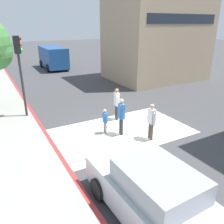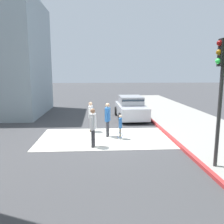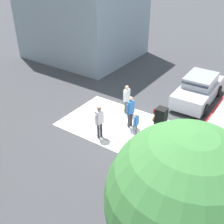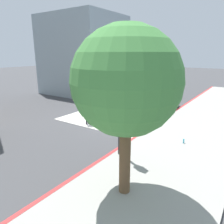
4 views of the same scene
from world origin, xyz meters
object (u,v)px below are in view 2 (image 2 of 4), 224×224
at_px(pedestrian_child_with_racket, 120,126).
at_px(pedestrian_adult_side, 91,114).
at_px(pedestrian_adult_trailing, 108,117).
at_px(traffic_light_corner, 221,78).
at_px(pedestrian_adult_lead, 93,125).
at_px(car_parked_near_curb, 131,108).

bearing_deg(pedestrian_child_with_racket, pedestrian_adult_side, -45.70).
bearing_deg(pedestrian_adult_trailing, pedestrian_child_with_racket, 142.64).
bearing_deg(traffic_light_corner, pedestrian_adult_lead, -32.32).
height_order(traffic_light_corner, pedestrian_adult_side, traffic_light_corner).
distance_m(pedestrian_adult_lead, pedestrian_adult_side, 2.66).
height_order(car_parked_near_curb, pedestrian_adult_trailing, pedestrian_adult_trailing).
distance_m(traffic_light_corner, pedestrian_adult_trailing, 5.78).
xyz_separation_m(car_parked_near_curb, pedestrian_adult_trailing, (1.82, 4.59, 0.26)).
height_order(car_parked_near_curb, pedestrian_adult_lead, pedestrian_adult_lead).
bearing_deg(pedestrian_child_with_racket, pedestrian_adult_lead, 41.69).
distance_m(car_parked_near_curb, pedestrian_adult_lead, 6.69).
relative_size(pedestrian_adult_side, pedestrian_child_with_racket, 1.37).
relative_size(car_parked_near_curb, pedestrian_adult_side, 2.63).
bearing_deg(car_parked_near_curb, traffic_light_corner, 100.19).
xyz_separation_m(pedestrian_adult_lead, pedestrian_adult_trailing, (-0.70, -1.61, 0.01)).
bearing_deg(pedestrian_adult_side, pedestrian_adult_lead, 93.74).
bearing_deg(car_parked_near_curb, pedestrian_adult_lead, 67.83).
distance_m(car_parked_near_curb, pedestrian_adult_side, 4.45).
height_order(pedestrian_adult_trailing, pedestrian_child_with_racket, pedestrian_adult_trailing).
bearing_deg(pedestrian_adult_side, car_parked_near_curb, -127.35).
height_order(traffic_light_corner, pedestrian_adult_trailing, traffic_light_corner).
bearing_deg(pedestrian_adult_lead, pedestrian_adult_trailing, -113.53).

